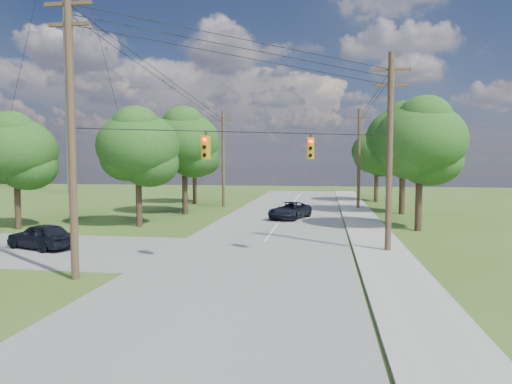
% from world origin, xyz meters
% --- Properties ---
extents(ground, '(140.00, 140.00, 0.00)m').
position_xyz_m(ground, '(0.00, 0.00, 0.00)').
color(ground, '#3C5B1E').
rests_on(ground, ground).
extents(main_road, '(10.00, 100.00, 0.03)m').
position_xyz_m(main_road, '(2.00, 5.00, 0.01)').
color(main_road, gray).
rests_on(main_road, ground).
extents(sidewalk_east, '(2.60, 100.00, 0.12)m').
position_xyz_m(sidewalk_east, '(8.70, 5.00, 0.06)').
color(sidewalk_east, '#AAA79F').
rests_on(sidewalk_east, ground).
extents(pole_sw, '(2.00, 0.32, 12.00)m').
position_xyz_m(pole_sw, '(-4.60, 0.40, 6.23)').
color(pole_sw, brown).
rests_on(pole_sw, ground).
extents(pole_ne, '(2.00, 0.32, 10.50)m').
position_xyz_m(pole_ne, '(8.90, 8.00, 5.47)').
color(pole_ne, brown).
rests_on(pole_ne, ground).
extents(pole_north_e, '(2.00, 0.32, 10.00)m').
position_xyz_m(pole_north_e, '(8.90, 30.00, 5.13)').
color(pole_north_e, brown).
rests_on(pole_north_e, ground).
extents(pole_north_w, '(2.00, 0.32, 10.00)m').
position_xyz_m(pole_north_w, '(-5.00, 30.00, 5.13)').
color(pole_north_w, brown).
rests_on(pole_north_w, ground).
extents(power_lines, '(13.93, 29.62, 4.93)m').
position_xyz_m(power_lines, '(1.50, 11.54, 9.15)').
color(power_lines, black).
rests_on(power_lines, ground).
extents(traffic_signals, '(4.91, 3.27, 1.05)m').
position_xyz_m(traffic_signals, '(2.55, 4.43, 5.50)').
color(traffic_signals, '#CD9C0C').
rests_on(traffic_signals, ground).
extents(radio_mast, '(0.70, 0.70, 45.00)m').
position_xyz_m(radio_mast, '(-32.00, 46.00, 22.50)').
color(radio_mast, '#97999C').
rests_on(radio_mast, ground).
extents(tree_w_near, '(6.00, 6.00, 8.40)m').
position_xyz_m(tree_w_near, '(-8.00, 15.00, 5.92)').
color(tree_w_near, '#422D21').
rests_on(tree_w_near, ground).
extents(tree_w_mid, '(6.40, 6.40, 9.22)m').
position_xyz_m(tree_w_mid, '(-7.00, 23.00, 6.58)').
color(tree_w_mid, '#422D21').
rests_on(tree_w_mid, ground).
extents(tree_w_far, '(6.00, 6.00, 8.73)m').
position_xyz_m(tree_w_far, '(-9.00, 33.00, 6.25)').
color(tree_w_far, '#422D21').
rests_on(tree_w_far, ground).
extents(tree_e_near, '(6.20, 6.20, 8.81)m').
position_xyz_m(tree_e_near, '(12.00, 16.00, 6.25)').
color(tree_e_near, '#422D21').
rests_on(tree_e_near, ground).
extents(tree_e_mid, '(6.60, 6.60, 9.64)m').
position_xyz_m(tree_e_mid, '(12.50, 26.00, 6.91)').
color(tree_e_mid, '#422D21').
rests_on(tree_e_mid, ground).
extents(tree_e_far, '(5.80, 5.80, 8.32)m').
position_xyz_m(tree_e_far, '(11.50, 38.00, 5.92)').
color(tree_e_far, '#422D21').
rests_on(tree_e_far, ground).
extents(tree_cross_n, '(5.60, 5.60, 7.91)m').
position_xyz_m(tree_cross_n, '(-16.00, 12.50, 5.59)').
color(tree_cross_n, '#422D21').
rests_on(tree_cross_n, ground).
extents(car_cross_dark, '(4.50, 2.98, 1.42)m').
position_xyz_m(car_cross_dark, '(-9.89, 6.02, 0.75)').
color(car_cross_dark, black).
rests_on(car_cross_dark, cross_road).
extents(car_main_north, '(3.77, 5.43, 1.38)m').
position_xyz_m(car_main_north, '(2.69, 21.03, 0.72)').
color(car_main_north, black).
rests_on(car_main_north, main_road).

